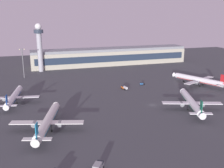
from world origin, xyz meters
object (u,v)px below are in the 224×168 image
at_px(fuel_truck, 124,87).
at_px(catering_truck, 98,167).
at_px(pushback_tug, 142,84).
at_px(apron_light_east, 23,61).
at_px(airplane_mid_apron, 14,97).
at_px(airplane_terminal_side, 47,122).
at_px(airplane_far_stand, 199,80).
at_px(control_tower, 39,44).
at_px(airplane_near_gate, 192,102).

bearing_deg(fuel_truck, catering_truck, -122.97).
height_order(pushback_tug, apron_light_east, apron_light_east).
distance_m(airplane_mid_apron, fuel_truck, 70.87).
height_order(airplane_terminal_side, airplane_far_stand, airplane_far_stand).
relative_size(airplane_mid_apron, pushback_tug, 10.74).
xyz_separation_m(control_tower, airplane_near_gate, (71.86, -122.68, -20.03)).
bearing_deg(catering_truck, pushback_tug, 91.76).
height_order(airplane_near_gate, apron_light_east, apron_light_east).
relative_size(fuel_truck, apron_light_east, 0.28).
relative_size(fuel_truck, pushback_tug, 1.90).
bearing_deg(pushback_tug, airplane_mid_apron, 83.99).
bearing_deg(airplane_far_stand, fuel_truck, 148.24).
bearing_deg(catering_truck, airplane_near_gate, 65.87).
relative_size(catering_truck, pushback_tug, 1.75).
xyz_separation_m(airplane_mid_apron, catering_truck, (29.23, -79.95, -2.01)).
xyz_separation_m(catering_truck, apron_light_east, (-23.93, 142.00, 11.92)).
xyz_separation_m(control_tower, pushback_tug, (66.47, -68.98, -22.89)).
bearing_deg(apron_light_east, airplane_far_stand, -27.34).
height_order(catering_truck, fuel_truck, catering_truck).
distance_m(control_tower, catering_truck, 164.86).
bearing_deg(airplane_near_gate, pushback_tug, 115.04).
bearing_deg(airplane_mid_apron, airplane_near_gate, -13.98).
distance_m(control_tower, airplane_far_stand, 134.80).
xyz_separation_m(airplane_terminal_side, catering_truck, (13.53, -36.93, -2.44)).
distance_m(airplane_far_stand, catering_truck, 124.55).
bearing_deg(fuel_truck, airplane_near_gate, -73.85).
bearing_deg(airplane_far_stand, pushback_tug, 136.21).
relative_size(airplane_terminal_side, airplane_far_stand, 1.02).
distance_m(pushback_tug, apron_light_east, 94.66).
bearing_deg(control_tower, pushback_tug, -46.07).
bearing_deg(airplane_mid_apron, fuel_truck, 15.63).
bearing_deg(control_tower, airplane_far_stand, -38.24).
xyz_separation_m(airplane_far_stand, catering_truck, (-94.99, -80.52, -2.53)).
height_order(airplane_mid_apron, pushback_tug, airplane_mid_apron).
bearing_deg(airplane_near_gate, airplane_far_stand, 70.01).
bearing_deg(airplane_terminal_side, fuel_truck, 59.31).
xyz_separation_m(airplane_mid_apron, apron_light_east, (5.30, 62.05, 9.90)).
bearing_deg(airplane_far_stand, airplane_mid_apron, 155.98).
xyz_separation_m(control_tower, airplane_terminal_side, (-3.81, -126.11, -19.95)).
height_order(control_tower, fuel_truck, control_tower).
bearing_deg(pushback_tug, catering_truck, 133.56).
xyz_separation_m(airplane_terminal_side, airplane_mid_apron, (-15.70, 43.02, -0.42)).
bearing_deg(airplane_terminal_side, apron_light_east, 112.18).
distance_m(airplane_near_gate, fuel_truck, 51.72).
xyz_separation_m(airplane_terminal_side, fuel_truck, (54.72, 50.65, -2.65)).
bearing_deg(apron_light_east, airplane_mid_apron, -94.88).
height_order(airplane_far_stand, apron_light_east, apron_light_east).
relative_size(control_tower, airplane_mid_apron, 1.13).
distance_m(airplane_terminal_side, pushback_tug, 90.61).
distance_m(catering_truck, pushback_tug, 109.85).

